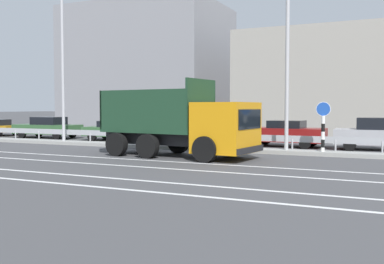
{
  "coord_description": "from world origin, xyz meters",
  "views": [
    {
      "loc": [
        8.93,
        -19.02,
        2.18
      ],
      "look_at": [
        -0.02,
        0.16,
        1.0
      ],
      "focal_mm": 42.0,
      "sensor_mm": 36.0,
      "label": 1
    }
  ],
  "objects_px": {
    "median_road_sign": "(323,128)",
    "parked_car_2": "(48,127)",
    "street_lamp_1": "(61,57)",
    "parked_car_6": "(378,134)",
    "dump_truck": "(194,129)",
    "street_lamp_2": "(287,47)",
    "parked_car_3": "(116,130)",
    "parked_car_4": "(185,132)",
    "parked_car_5": "(285,133)"
  },
  "relations": [
    {
      "from": "street_lamp_2",
      "to": "parked_car_4",
      "type": "xyz_separation_m",
      "value": [
        -6.92,
        3.55,
        -4.25
      ]
    },
    {
      "from": "street_lamp_2",
      "to": "parked_car_3",
      "type": "distance_m",
      "value": 13.17
    },
    {
      "from": "street_lamp_2",
      "to": "parked_car_5",
      "type": "bearing_deg",
      "value": 104.17
    },
    {
      "from": "street_lamp_2",
      "to": "dump_truck",
      "type": "bearing_deg",
      "value": -135.0
    },
    {
      "from": "dump_truck",
      "to": "street_lamp_2",
      "type": "bearing_deg",
      "value": 140.99
    },
    {
      "from": "median_road_sign",
      "to": "parked_car_4",
      "type": "xyz_separation_m",
      "value": [
        -8.59,
        3.49,
        -0.54
      ]
    },
    {
      "from": "median_road_sign",
      "to": "street_lamp_1",
      "type": "height_order",
      "value": "street_lamp_1"
    },
    {
      "from": "dump_truck",
      "to": "street_lamp_1",
      "type": "relative_size",
      "value": 0.78
    },
    {
      "from": "median_road_sign",
      "to": "parked_car_6",
      "type": "xyz_separation_m",
      "value": [
        2.12,
        3.7,
        -0.43
      ]
    },
    {
      "from": "median_road_sign",
      "to": "parked_car_2",
      "type": "relative_size",
      "value": 0.49
    },
    {
      "from": "median_road_sign",
      "to": "parked_car_6",
      "type": "height_order",
      "value": "median_road_sign"
    },
    {
      "from": "dump_truck",
      "to": "parked_car_6",
      "type": "bearing_deg",
      "value": 140.86
    },
    {
      "from": "parked_car_2",
      "to": "parked_car_3",
      "type": "height_order",
      "value": "parked_car_2"
    },
    {
      "from": "median_road_sign",
      "to": "street_lamp_2",
      "type": "height_order",
      "value": "street_lamp_2"
    },
    {
      "from": "parked_car_4",
      "to": "median_road_sign",
      "type": "bearing_deg",
      "value": 65.03
    },
    {
      "from": "median_road_sign",
      "to": "street_lamp_2",
      "type": "relative_size",
      "value": 0.27
    },
    {
      "from": "street_lamp_2",
      "to": "parked_car_3",
      "type": "height_order",
      "value": "street_lamp_2"
    },
    {
      "from": "dump_truck",
      "to": "parked_car_3",
      "type": "bearing_deg",
      "value": -122.04
    },
    {
      "from": "parked_car_5",
      "to": "street_lamp_2",
      "type": "bearing_deg",
      "value": -163.65
    },
    {
      "from": "median_road_sign",
      "to": "street_lamp_1",
      "type": "xyz_separation_m",
      "value": [
        -14.91,
        -0.11,
        3.86
      ]
    },
    {
      "from": "dump_truck",
      "to": "parked_car_2",
      "type": "height_order",
      "value": "dump_truck"
    },
    {
      "from": "dump_truck",
      "to": "parked_car_3",
      "type": "relative_size",
      "value": 1.65
    },
    {
      "from": "parked_car_5",
      "to": "parked_car_4",
      "type": "bearing_deg",
      "value": 94.08
    },
    {
      "from": "median_road_sign",
      "to": "parked_car_3",
      "type": "distance_m",
      "value": 14.06
    },
    {
      "from": "street_lamp_2",
      "to": "parked_car_5",
      "type": "xyz_separation_m",
      "value": [
        -0.95,
        3.75,
        -4.2
      ]
    },
    {
      "from": "street_lamp_1",
      "to": "parked_car_4",
      "type": "xyz_separation_m",
      "value": [
        6.32,
        3.6,
        -4.4
      ]
    },
    {
      "from": "street_lamp_2",
      "to": "parked_car_2",
      "type": "bearing_deg",
      "value": 168.45
    },
    {
      "from": "street_lamp_1",
      "to": "parked_car_5",
      "type": "relative_size",
      "value": 2.11
    },
    {
      "from": "median_road_sign",
      "to": "parked_car_2",
      "type": "distance_m",
      "value": 19.77
    },
    {
      "from": "median_road_sign",
      "to": "parked_car_4",
      "type": "distance_m",
      "value": 9.28
    },
    {
      "from": "dump_truck",
      "to": "parked_car_2",
      "type": "bearing_deg",
      "value": -109.24
    },
    {
      "from": "street_lamp_1",
      "to": "parked_car_2",
      "type": "bearing_deg",
      "value": 140.83
    },
    {
      "from": "dump_truck",
      "to": "parked_car_4",
      "type": "distance_m",
      "value": 7.73
    },
    {
      "from": "dump_truck",
      "to": "street_lamp_2",
      "type": "xyz_separation_m",
      "value": [
        3.22,
        3.22,
        3.71
      ]
    },
    {
      "from": "median_road_sign",
      "to": "street_lamp_1",
      "type": "distance_m",
      "value": 15.4
    },
    {
      "from": "median_road_sign",
      "to": "parked_car_6",
      "type": "bearing_deg",
      "value": 60.15
    },
    {
      "from": "dump_truck",
      "to": "median_road_sign",
      "type": "xyz_separation_m",
      "value": [
        4.89,
        3.28,
        -0.0
      ]
    },
    {
      "from": "dump_truck",
      "to": "parked_car_3",
      "type": "height_order",
      "value": "dump_truck"
    },
    {
      "from": "street_lamp_1",
      "to": "parked_car_4",
      "type": "bearing_deg",
      "value": 29.68
    },
    {
      "from": "parked_car_3",
      "to": "parked_car_2",
      "type": "bearing_deg",
      "value": -95.27
    },
    {
      "from": "street_lamp_1",
      "to": "parked_car_6",
      "type": "distance_m",
      "value": 17.97
    },
    {
      "from": "parked_car_3",
      "to": "parked_car_4",
      "type": "relative_size",
      "value": 1.08
    },
    {
      "from": "parked_car_2",
      "to": "parked_car_6",
      "type": "xyz_separation_m",
      "value": [
        21.56,
        0.13,
        0.06
      ]
    },
    {
      "from": "median_road_sign",
      "to": "parked_car_5",
      "type": "distance_m",
      "value": 4.55
    },
    {
      "from": "dump_truck",
      "to": "street_lamp_2",
      "type": "distance_m",
      "value": 5.88
    },
    {
      "from": "dump_truck",
      "to": "parked_car_2",
      "type": "xyz_separation_m",
      "value": [
        -14.55,
        6.86,
        -0.49
      ]
    },
    {
      "from": "parked_car_6",
      "to": "parked_car_5",
      "type": "bearing_deg",
      "value": -91.98
    },
    {
      "from": "median_road_sign",
      "to": "dump_truck",
      "type": "bearing_deg",
      "value": -146.15
    },
    {
      "from": "parked_car_4",
      "to": "parked_car_6",
      "type": "height_order",
      "value": "parked_car_6"
    },
    {
      "from": "street_lamp_1",
      "to": "parked_car_6",
      "type": "xyz_separation_m",
      "value": [
        17.03,
        3.81,
        -4.29
      ]
    }
  ]
}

